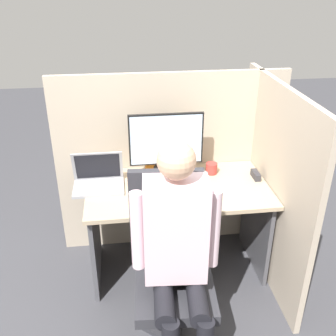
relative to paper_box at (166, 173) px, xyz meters
The scene contains 13 objects.
ground_plane 0.93m from the paper_box, 82.88° to the right, with size 12.00×12.00×0.00m, color #3D3D42.
cubicle_panel_back 0.23m from the paper_box, 73.66° to the left, with size 1.82×0.05×1.48m.
cubicle_panel_right 0.78m from the paper_box, 17.30° to the right, with size 0.04×1.36×1.48m.
desk 0.28m from the paper_box, 68.10° to the right, with size 1.32×0.71×0.74m.
paper_box is the anchor object (origin of this frame).
monitor 0.26m from the paper_box, 90.00° to the left, with size 0.54×0.19×0.43m.
laptop 0.51m from the paper_box, behind, with size 0.36×0.25×0.26m.
mouse 0.38m from the paper_box, 128.58° to the right, with size 0.08×0.04×0.04m.
stapler 0.67m from the paper_box, ahead, with size 0.04×0.13×0.05m.
carrot_toy 0.38m from the paper_box, 98.12° to the right, with size 0.05×0.15×0.05m.
office_chair 0.81m from the paper_box, 95.05° to the right, with size 0.53×0.58×1.13m.
person 0.96m from the paper_box, 93.37° to the right, with size 0.48×0.47×1.41m.
coffee_mug 0.35m from the paper_box, ahead, with size 0.09×0.09×0.08m.
Camera 1 is at (-0.39, -2.08, 2.14)m, focal length 42.00 mm.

